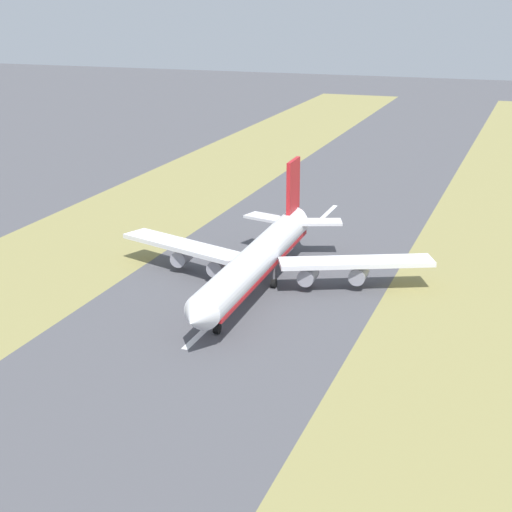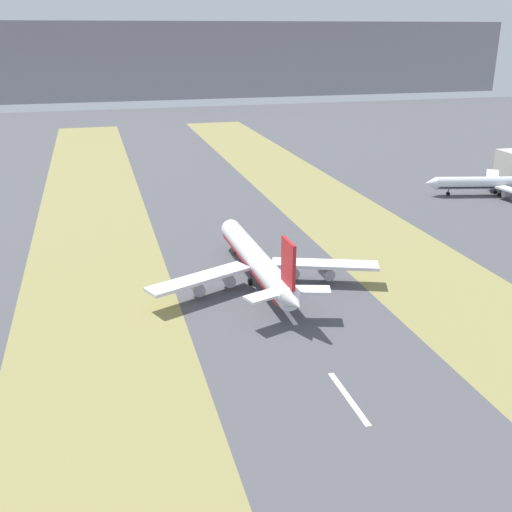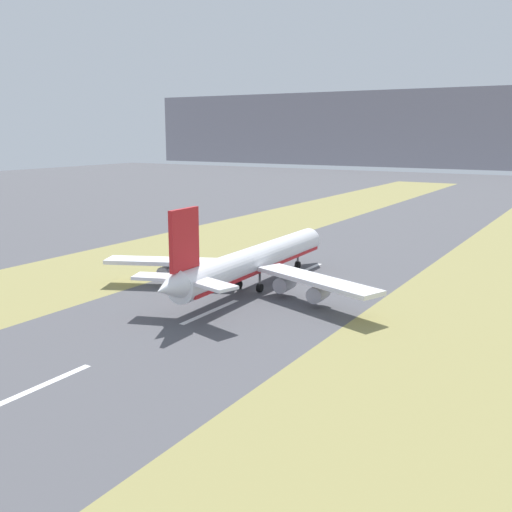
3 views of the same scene
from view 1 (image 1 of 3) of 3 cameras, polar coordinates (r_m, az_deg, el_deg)
ground_plane at (r=163.22m, az=-0.38°, el=-2.05°), size 800.00×800.00×0.00m
grass_median_west at (r=155.04m, az=15.53°, el=-3.81°), size 40.00×600.00×0.01m
grass_median_east at (r=182.47m, az=-13.82°, el=-0.43°), size 40.00×600.00×0.01m
centreline_dash_near at (r=216.11m, az=4.74°, el=2.83°), size 1.20×18.00×0.01m
centreline_dash_mid at (r=179.15m, az=1.51°, el=-0.24°), size 1.20×18.00×0.01m
centreline_dash_far at (r=143.83m, az=-3.35°, el=-4.86°), size 1.20×18.00×0.01m
airplane_main_jet at (r=160.39m, az=0.21°, el=-0.14°), size 64.11×67.13×20.20m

